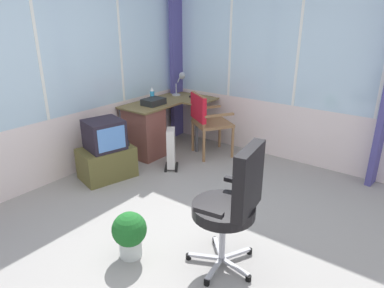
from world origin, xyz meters
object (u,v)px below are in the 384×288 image
desk (147,129)px  tv_on_stand (106,153)px  spray_bottle (152,95)px  paper_tray (154,102)px  space_heater (171,148)px  potted_plant (130,233)px  tv_remote (194,97)px  wooden_armchair (205,116)px  office_chair (234,200)px  desk_lamp (182,80)px

desk → tv_on_stand: bearing=-172.2°
spray_bottle → paper_tray: bearing=-131.6°
spray_bottle → space_heater: spray_bottle is taller
space_heater → potted_plant: size_ratio=1.33×
spray_bottle → tv_remote: bearing=-29.4°
paper_tray → space_heater: size_ratio=0.55×
spray_bottle → potted_plant: (-1.96, -1.55, -0.60)m
desk → potted_plant: bearing=-139.8°
wooden_armchair → office_chair: 2.37m
tv_remote → space_heater: tv_remote is taller
desk_lamp → space_heater: desk_lamp is taller
desk → potted_plant: size_ratio=3.26×
desk_lamp → wooden_armchair: 0.87m
spray_bottle → paper_tray: (-0.12, -0.13, -0.06)m
wooden_armchair → space_heater: size_ratio=1.66×
desk → space_heater: desk is taller
desk → desk_lamp: (0.83, 0.02, 0.57)m
desk → wooden_armchair: 0.85m
tv_remote → paper_tray: (-0.69, 0.20, 0.03)m
paper_tray → office_chair: 2.61m
tv_remote → tv_on_stand: 1.71m
office_chair → potted_plant: size_ratio=2.60×
desk → space_heater: bearing=-104.3°
tv_remote → paper_tray: paper_tray is taller
wooden_armchair → office_chair: (-1.81, -1.54, 0.03)m
spray_bottle → space_heater: 0.94m
desk → paper_tray: size_ratio=4.47×
tv_remote → wooden_armchair: wooden_armchair is taller
wooden_armchair → tv_on_stand: 1.46m
desk → paper_tray: paper_tray is taller
wooden_armchair → office_chair: office_chair is taller
space_heater → potted_plant: 1.82m
desk_lamp → tv_remote: desk_lamp is taller
desk_lamp → potted_plant: (-2.56, -1.49, -0.74)m
tv_on_stand → office_chair: bearing=-103.0°
space_heater → potted_plant: space_heater is taller
desk → space_heater: 0.60m
spray_bottle → paper_tray: 0.18m
desk → desk_lamp: 1.01m
space_heater → tv_on_stand: bearing=146.9°
spray_bottle → wooden_armchair: size_ratio=0.24×
desk_lamp → tv_on_stand: (-1.68, -0.14, -0.64)m
desk_lamp → paper_tray: (-0.72, -0.07, -0.19)m
desk_lamp → space_heater: bearing=-148.6°
space_heater → potted_plant: bearing=-150.7°
tv_remote → spray_bottle: size_ratio=0.69×
potted_plant → wooden_armchair: bearing=19.6°
tv_remote → wooden_armchair: 0.57m
desk → paper_tray: 0.40m
desk_lamp → spray_bottle: 0.62m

